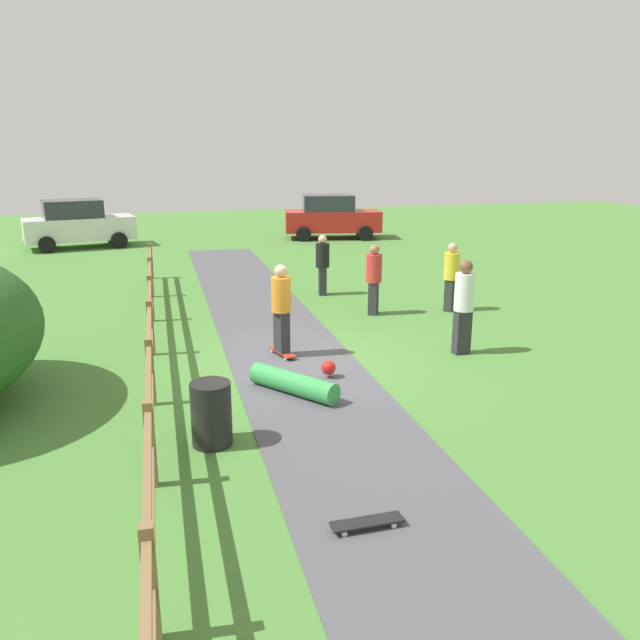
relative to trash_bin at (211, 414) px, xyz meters
The scene contains 13 objects.
ground_plane 3.45m from the trash_bin, 58.29° to the left, with size 60.00×60.00×0.00m, color #4C8438.
asphalt_path 3.45m from the trash_bin, 58.29° to the left, with size 2.40×28.00×0.02m, color #515156.
wooden_fence 3.03m from the trash_bin, 105.36° to the left, with size 0.12×18.12×1.10m.
trash_bin is the anchor object (origin of this frame).
skater_riding 3.88m from the trash_bin, 64.28° to the left, with size 0.48×0.82×1.81m.
skater_fallen 2.16m from the trash_bin, 44.93° to the left, with size 1.55×1.55×0.36m.
skateboard_loose 2.86m from the trash_bin, 59.98° to the right, with size 0.80×0.22×0.08m.
bystander_red 7.54m from the trash_bin, 53.68° to the left, with size 0.52×0.52×1.72m.
bystander_white 5.87m from the trash_bin, 28.11° to the left, with size 0.42×0.42×1.88m.
bystander_black 9.23m from the trash_bin, 65.74° to the left, with size 0.43×0.43×1.66m.
bystander_yellow 8.75m from the trash_bin, 42.60° to the left, with size 0.54×0.54×1.71m.
parked_car_red 20.31m from the trash_bin, 69.81° to the left, with size 4.43×2.55×1.92m.
parked_car_white 19.39m from the trash_bin, 100.76° to the left, with size 4.48×2.70×1.92m.
Camera 1 is at (-2.36, -10.99, 3.99)m, focal length 35.35 mm.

